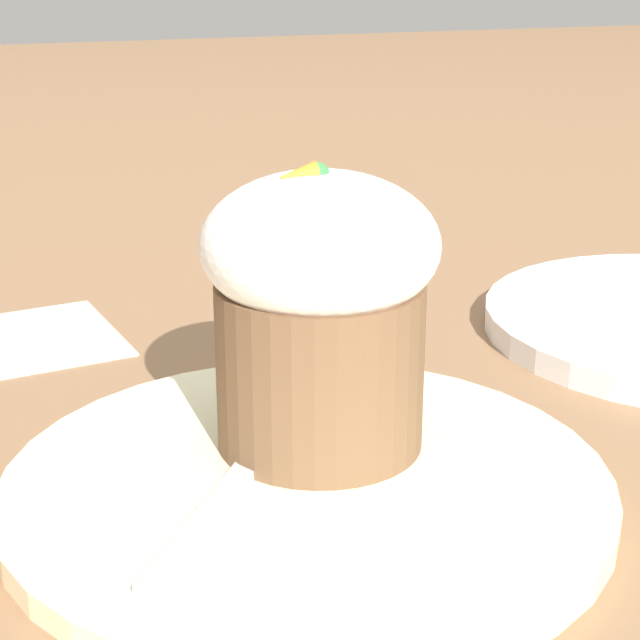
# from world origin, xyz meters

# --- Properties ---
(ground_plane) EXTENTS (4.00, 4.00, 0.00)m
(ground_plane) POSITION_xyz_m (0.00, 0.00, 0.00)
(ground_plane) COLOR #846042
(dessert_plate) EXTENTS (0.24, 0.24, 0.01)m
(dessert_plate) POSITION_xyz_m (0.00, 0.00, 0.01)
(dessert_plate) COLOR beige
(dessert_plate) RESTS_ON ground_plane
(carrot_cake) EXTENTS (0.10, 0.10, 0.12)m
(carrot_cake) POSITION_xyz_m (-0.01, -0.03, 0.07)
(carrot_cake) COLOR brown
(carrot_cake) RESTS_ON dessert_plate
(spoon) EXTENTS (0.10, 0.12, 0.01)m
(spoon) POSITION_xyz_m (0.02, -0.01, 0.01)
(spoon) COLOR #B7B7BC
(spoon) RESTS_ON dessert_plate
(paper_napkin) EXTENTS (0.13, 0.11, 0.00)m
(paper_napkin) POSITION_xyz_m (0.10, -0.22, 0.00)
(paper_napkin) COLOR white
(paper_napkin) RESTS_ON ground_plane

